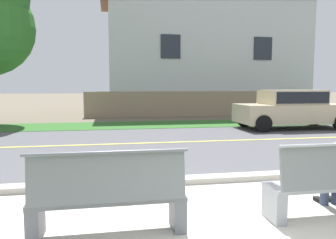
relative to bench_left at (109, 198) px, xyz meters
name	(u,v)px	position (x,y,z in m)	size (l,w,h in m)	color
ground_plane	(150,136)	(1.41, 7.49, -0.45)	(140.00, 140.00, 0.00)	#665B4C
sidewalk_pavement	(232,231)	(1.41, -0.11, -0.45)	(44.00, 3.60, 0.01)	beige
curb_edge	(191,180)	(1.41, 1.84, -0.40)	(44.00, 0.30, 0.11)	#ADA89E
street_asphalt	(157,143)	(1.41, 5.99, -0.45)	(52.00, 8.00, 0.01)	#515156
road_centre_line	(157,143)	(1.41, 5.99, -0.44)	(48.00, 0.14, 0.01)	#E0CC4C
far_verge_grass	(141,125)	(1.41, 10.65, -0.44)	(48.00, 2.80, 0.02)	#2D6026
bench_left	(109,198)	(0.00, 0.00, 0.00)	(1.73, 0.48, 1.01)	slate
bench_right	(336,184)	(2.83, 0.00, 0.00)	(1.73, 0.48, 1.01)	#9EA0A8
car_beige_near	(291,107)	(7.18, 8.39, 0.40)	(4.30, 1.86, 1.54)	#C6B793
garden_wall	(201,104)	(5.22, 14.46, 0.25)	(13.00, 0.36, 1.40)	gray
house_across_street	(202,53)	(6.14, 17.66, 3.40)	(13.03, 6.91, 7.61)	#B7BCC1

